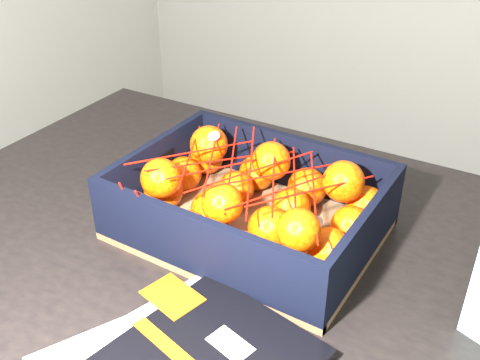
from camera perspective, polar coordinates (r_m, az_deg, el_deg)
The scene contains 4 objects.
table at distance 0.93m, azimuth 1.51°, elevation -11.70°, with size 1.22×0.84×0.75m.
produce_crate at distance 0.88m, azimuth 1.03°, elevation -3.41°, with size 0.39×0.29×0.11m.
clementine_heap at distance 0.87m, azimuth 1.20°, elevation -2.07°, with size 0.36×0.27×0.11m.
mesh_net at distance 0.84m, azimuth 0.32°, elevation 0.69°, with size 0.32×0.26×0.09m.
Camera 1 is at (0.02, -0.35, 1.28)m, focal length 41.96 mm.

